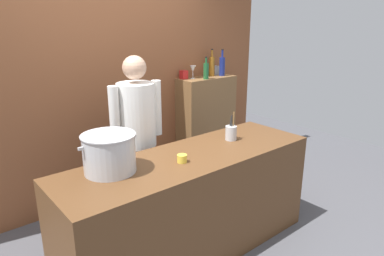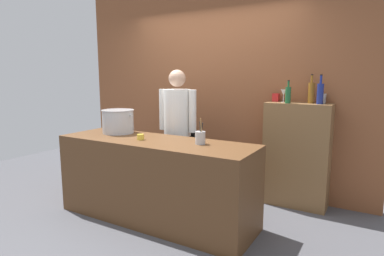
% 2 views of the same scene
% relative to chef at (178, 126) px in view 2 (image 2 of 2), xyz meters
% --- Properties ---
extents(ground_plane, '(8.00, 8.00, 0.00)m').
position_rel_chef_xyz_m(ground_plane, '(0.11, -0.64, -0.96)').
color(ground_plane, '#4C4C51').
extents(brick_back_panel, '(4.40, 0.10, 3.00)m').
position_rel_chef_xyz_m(brick_back_panel, '(0.11, 0.76, 0.54)').
color(brick_back_panel, brown).
rests_on(brick_back_panel, ground_plane).
extents(prep_counter, '(2.24, 0.70, 0.90)m').
position_rel_chef_xyz_m(prep_counter, '(0.11, -0.64, -0.51)').
color(prep_counter, brown).
rests_on(prep_counter, ground_plane).
extents(bar_cabinet, '(0.76, 0.32, 1.27)m').
position_rel_chef_xyz_m(bar_cabinet, '(1.36, 0.55, -0.33)').
color(bar_cabinet, brown).
rests_on(bar_cabinet, ground_plane).
extents(chef, '(0.53, 0.36, 1.66)m').
position_rel_chef_xyz_m(chef, '(0.00, 0.00, 0.00)').
color(chef, black).
rests_on(chef, ground_plane).
extents(stockpot_large, '(0.44, 0.39, 0.28)m').
position_rel_chef_xyz_m(stockpot_large, '(-0.53, -0.50, 0.08)').
color(stockpot_large, '#B7BABF').
rests_on(stockpot_large, prep_counter).
extents(utensil_crock, '(0.10, 0.10, 0.27)m').
position_rel_chef_xyz_m(utensil_crock, '(0.64, -0.57, 0.00)').
color(utensil_crock, '#B7BABF').
rests_on(utensil_crock, prep_counter).
extents(butter_jar, '(0.08, 0.08, 0.06)m').
position_rel_chef_xyz_m(butter_jar, '(-0.03, -0.70, -0.03)').
color(butter_jar, yellow).
rests_on(butter_jar, prep_counter).
extents(wine_bottle_cobalt, '(0.07, 0.07, 0.33)m').
position_rel_chef_xyz_m(wine_bottle_cobalt, '(1.59, 0.52, 0.43)').
color(wine_bottle_cobalt, navy).
rests_on(wine_bottle_cobalt, bar_cabinet).
extents(wine_bottle_green, '(0.06, 0.06, 0.27)m').
position_rel_chef_xyz_m(wine_bottle_green, '(1.25, 0.45, 0.40)').
color(wine_bottle_green, '#1E592D').
rests_on(wine_bottle_green, bar_cabinet).
extents(wine_bottle_amber, '(0.07, 0.07, 0.34)m').
position_rel_chef_xyz_m(wine_bottle_amber, '(1.48, 0.59, 0.43)').
color(wine_bottle_amber, '#8C5919').
rests_on(wine_bottle_amber, bar_cabinet).
extents(wine_glass_tall, '(0.07, 0.07, 0.16)m').
position_rel_chef_xyz_m(wine_glass_tall, '(1.16, 0.59, 0.41)').
color(wine_glass_tall, silver).
rests_on(wine_glass_tall, bar_cabinet).
extents(spice_tin_silver, '(0.08, 0.08, 0.11)m').
position_rel_chef_xyz_m(spice_tin_silver, '(1.59, 0.66, 0.36)').
color(spice_tin_silver, '#B2B2B7').
rests_on(spice_tin_silver, bar_cabinet).
extents(spice_tin_red, '(0.08, 0.08, 0.10)m').
position_rel_chef_xyz_m(spice_tin_red, '(1.06, 0.63, 0.35)').
color(spice_tin_red, red).
rests_on(spice_tin_red, bar_cabinet).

